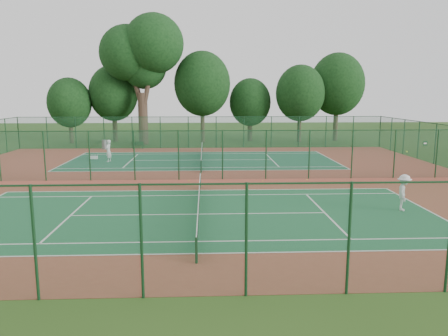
{
  "coord_description": "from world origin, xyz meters",
  "views": [
    {
      "loc": [
        0.36,
        -30.29,
        6.04
      ],
      "look_at": [
        1.45,
        -4.52,
        1.6
      ],
      "focal_mm": 35.0,
      "sensor_mm": 36.0,
      "label": 1
    }
  ],
  "objects_px": {
    "bench": "(138,145)",
    "big_tree": "(142,52)",
    "player_far": "(108,151)",
    "trash_bin": "(104,144)",
    "kit_bag": "(93,157)",
    "player_near": "(404,193)"
  },
  "relations": [
    {
      "from": "player_near",
      "to": "trash_bin",
      "type": "bearing_deg",
      "value": 62.41
    },
    {
      "from": "trash_bin",
      "to": "big_tree",
      "type": "bearing_deg",
      "value": 52.15
    },
    {
      "from": "kit_bag",
      "to": "big_tree",
      "type": "xyz_separation_m",
      "value": [
        3.12,
        12.07,
        10.53
      ]
    },
    {
      "from": "player_far",
      "to": "kit_bag",
      "type": "height_order",
      "value": "player_far"
    },
    {
      "from": "bench",
      "to": "big_tree",
      "type": "relative_size",
      "value": 0.09
    },
    {
      "from": "player_near",
      "to": "bench",
      "type": "xyz_separation_m",
      "value": [
        -17.63,
        26.29,
        -0.55
      ]
    },
    {
      "from": "player_near",
      "to": "player_far",
      "type": "xyz_separation_m",
      "value": [
        -18.81,
        17.12,
        0.02
      ]
    },
    {
      "from": "trash_bin",
      "to": "big_tree",
      "type": "distance_m",
      "value": 11.85
    },
    {
      "from": "bench",
      "to": "trash_bin",
      "type": "bearing_deg",
      "value": 178.73
    },
    {
      "from": "player_near",
      "to": "kit_bag",
      "type": "height_order",
      "value": "player_near"
    },
    {
      "from": "big_tree",
      "to": "player_far",
      "type": "bearing_deg",
      "value": -95.46
    },
    {
      "from": "player_near",
      "to": "big_tree",
      "type": "height_order",
      "value": "big_tree"
    },
    {
      "from": "player_far",
      "to": "big_tree",
      "type": "xyz_separation_m",
      "value": [
        1.32,
        13.84,
        9.69
      ]
    },
    {
      "from": "kit_bag",
      "to": "player_far",
      "type": "bearing_deg",
      "value": -46.78
    },
    {
      "from": "bench",
      "to": "big_tree",
      "type": "height_order",
      "value": "big_tree"
    },
    {
      "from": "trash_bin",
      "to": "kit_bag",
      "type": "bearing_deg",
      "value": -85.24
    },
    {
      "from": "bench",
      "to": "kit_bag",
      "type": "distance_m",
      "value": 7.97
    },
    {
      "from": "player_far",
      "to": "trash_bin",
      "type": "bearing_deg",
      "value": -151.14
    },
    {
      "from": "player_near",
      "to": "bench",
      "type": "bearing_deg",
      "value": 57.24
    },
    {
      "from": "kit_bag",
      "to": "big_tree",
      "type": "relative_size",
      "value": 0.05
    },
    {
      "from": "player_near",
      "to": "trash_bin",
      "type": "relative_size",
      "value": 1.9
    },
    {
      "from": "player_near",
      "to": "big_tree",
      "type": "distance_m",
      "value": 36.86
    }
  ]
}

